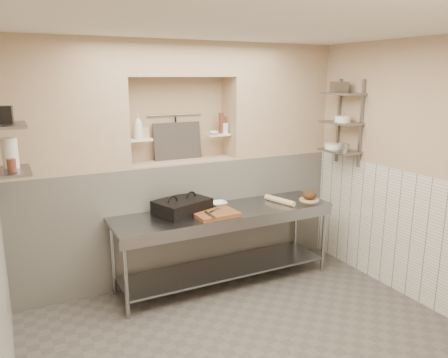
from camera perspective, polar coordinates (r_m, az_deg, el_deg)
floor at (r=4.37m, az=3.77°, el=-20.96°), size 4.00×3.90×0.10m
ceiling at (r=3.64m, az=4.50°, el=20.24°), size 4.00×3.90×0.10m
wall_right at (r=5.09m, az=24.35°, el=0.68°), size 0.10×3.90×2.80m
wall_back at (r=5.52m, az=-6.59°, el=2.68°), size 4.00×0.10×2.80m
backwall_lower at (r=5.47m, az=-5.48°, el=-4.98°), size 4.00×0.40×1.40m
alcove_sill at (r=5.29m, az=-5.65°, el=2.35°), size 1.30×0.40×0.02m
backwall_pillar_left at (r=4.89m, az=-20.65°, el=8.84°), size 1.35×0.40×1.40m
backwall_pillar_right at (r=5.81m, az=6.66°, el=10.17°), size 1.35×0.40×1.40m
backwall_header at (r=5.20m, az=-5.96°, el=15.34°), size 1.30×0.40×0.40m
wainscot_left at (r=3.54m, az=-26.49°, el=-17.07°), size 0.02×3.90×1.40m
wainscot_right at (r=5.23m, az=23.20°, el=-6.89°), size 0.02×3.90×1.40m
alcove_shelf_left at (r=5.08m, az=-11.00°, el=5.05°), size 0.28×0.16×0.02m
alcove_shelf_right at (r=5.44m, az=-0.78°, el=5.81°), size 0.28×0.16×0.02m
utensil_rail at (r=5.37m, az=-6.44°, el=8.32°), size 0.70×0.02×0.02m
hanging_steel at (r=5.37m, az=-6.32°, el=6.50°), size 0.02×0.02×0.30m
splash_panel at (r=5.34m, az=-6.09°, el=4.95°), size 0.60×0.08×0.45m
wall_shelf_left_lower at (r=4.23m, az=-25.94°, el=0.92°), size 0.30×0.50×0.02m
wall_shelf_left_upper at (r=4.17m, az=-26.49°, el=6.30°), size 0.30×0.50×0.03m
shelf_rail_right_a at (r=5.83m, az=14.73°, el=7.36°), size 0.03×0.03×1.05m
shelf_rail_right_b at (r=5.53m, az=17.47°, el=6.90°), size 0.03×0.03×1.05m
wall_shelf_right_lower at (r=5.63m, az=14.82°, el=3.57°), size 0.30×0.50×0.02m
wall_shelf_right_mid at (r=5.59m, az=15.03°, el=7.11°), size 0.30×0.50×0.02m
wall_shelf_right_upper at (r=5.56m, az=15.25°, el=10.69°), size 0.30×0.50×0.03m
prep_table at (r=5.11m, az=0.11°, el=-6.91°), size 2.60×0.70×0.90m
panini_press at (r=4.94m, az=-5.49°, el=-3.57°), size 0.68×0.58×0.16m
cutting_board at (r=4.84m, az=-1.06°, el=-4.60°), size 0.49×0.36×0.04m
knife_blade at (r=4.87m, az=-1.39°, el=-4.16°), size 0.22×0.16×0.01m
tongs at (r=4.71m, az=-1.81°, el=-4.66°), size 0.03×0.23×0.02m
mixing_bowl at (r=5.21m, az=-0.67°, el=-3.26°), size 0.22×0.22×0.05m
rolling_pin at (r=5.36m, az=7.28°, el=-2.78°), size 0.19×0.45×0.07m
bread_board at (r=5.55m, az=11.07°, el=-2.66°), size 0.25×0.25×0.01m
bread_loaf at (r=5.53m, az=11.10°, el=-2.06°), size 0.18×0.18×0.11m
bottle_soap at (r=5.05m, az=-11.17°, el=6.74°), size 0.14×0.14×0.28m
jar_alcove at (r=5.13m, az=-10.30°, el=5.99°), size 0.08×0.08×0.12m
bowl_alcove at (r=5.36m, az=-1.33°, el=6.04°), size 0.16×0.16×0.04m
condiment_a at (r=5.47m, az=-0.05°, el=7.05°), size 0.06×0.06×0.20m
condiment_b at (r=5.46m, az=-0.35°, el=7.30°), size 0.06×0.06×0.25m
condiment_c at (r=5.46m, az=0.19°, el=6.65°), size 0.07×0.07×0.13m
jug_left at (r=4.29m, az=-26.16°, el=3.06°), size 0.13×0.13×0.27m
jar_left at (r=4.13m, az=-26.00°, el=1.63°), size 0.07×0.07×0.11m
box_left_upper at (r=4.18m, az=-26.62°, el=7.51°), size 0.12×0.12×0.15m
bowl_right at (r=5.71m, az=14.07°, el=4.20°), size 0.21×0.21×0.06m
canister_right at (r=5.54m, az=15.61°, el=3.98°), size 0.09×0.09×0.09m
bowl_right_mid at (r=5.56m, az=15.24°, el=7.58°), size 0.20×0.20×0.07m
basket_right at (r=5.62m, az=14.80°, el=11.54°), size 0.23×0.25×0.13m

